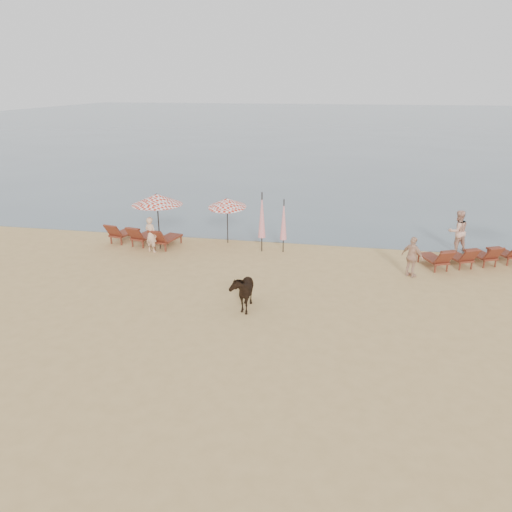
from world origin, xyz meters
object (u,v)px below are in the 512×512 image
Objects in this scene: umbrella_open_left_a at (157,199)px; beachgoer_left at (151,235)px; cow at (242,290)px; beachgoer_right_b at (412,257)px; lounger_cluster_right at (473,255)px; umbrella_closed_right at (284,220)px; lounger_cluster_left at (143,235)px; beachgoer_right_a at (458,231)px; umbrella_closed_left at (262,215)px; umbrella_open_left_b at (227,203)px.

umbrella_open_left_a is 1.59× the size of beachgoer_left.
beachgoer_right_b is (5.45, 3.77, 0.15)m from cow.
cow reaches higher than lounger_cluster_right.
umbrella_closed_right reaches higher than beachgoer_right_b.
lounger_cluster_left is 1.81× the size of beachgoer_right_a.
lounger_cluster_right is 2.30× the size of beachgoer_right_a.
lounger_cluster_left is 11.20m from beachgoer_right_b.
beachgoer_left reaches higher than cow.
umbrella_closed_left is 1.75× the size of cow.
umbrella_closed_left reaches higher than umbrella_open_left_b.
beachgoer_right_a is at bearing 11.40° from umbrella_closed_right.
lounger_cluster_left is 1.97m from umbrella_open_left_a.
beachgoer_right_b reaches higher than beachgoer_left.
umbrella_open_left_a is 1.48m from beachgoer_left.
lounger_cluster_left is 7.82m from cow.
umbrella_closed_left reaches higher than lounger_cluster_left.
umbrella_open_left_b reaches higher than beachgoer_left.
cow is at bearing -94.96° from umbrella_closed_right.
umbrella_closed_right reaches higher than beachgoer_right_a.
umbrella_closed_right is (-7.39, 0.21, 0.97)m from lounger_cluster_right.
umbrella_closed_right is at bearing -30.88° from umbrella_open_left_b.
umbrella_closed_left is at bearing -40.84° from umbrella_open_left_b.
umbrella_open_left_b is 0.83× the size of umbrella_closed_left.
umbrella_closed_left is at bearing 154.85° from lounger_cluster_right.
lounger_cluster_right is at bearing -106.28° from beachgoer_right_b.
umbrella_open_left_b is 2.70m from umbrella_closed_right.
beachgoer_right_a is (7.96, 1.50, -0.66)m from umbrella_closed_left.
umbrella_open_left_a is 1.58× the size of beachgoer_right_b.
cow reaches higher than lounger_cluster_left.
lounger_cluster_left is at bearing -28.64° from beachgoer_left.
umbrella_closed_right is 5.72m from cow.
beachgoer_left is at bearing 130.67° from cow.
cow is 0.95× the size of beachgoer_right_b.
beachgoer_left is (-0.18, -0.46, -1.39)m from umbrella_open_left_a.
cow is at bearing 74.00° from beachgoer_right_b.
cow is (-7.88, -5.43, 0.20)m from lounger_cluster_right.
cow is (5.63, -5.42, 0.16)m from lounger_cluster_left.
umbrella_open_left_a is (0.92, -0.36, 1.70)m from lounger_cluster_left.
lounger_cluster_left is 13.30m from beachgoer_right_a.
cow is (0.40, -5.57, -0.94)m from umbrella_closed_left.
umbrella_closed_right is (5.20, 0.58, -0.76)m from umbrella_open_left_a.
cow is at bearing 155.79° from beachgoer_left.
beachgoer_right_a reaches higher than cow.
umbrella_open_left_b is 3.50m from beachgoer_left.
umbrella_closed_left is 1.67× the size of beachgoer_left.
beachgoer_right_a is (12.26, 2.00, -1.26)m from umbrella_open_left_a.
lounger_cluster_right is at bearing -0.91° from umbrella_closed_left.
umbrella_closed_left is 1.66× the size of beachgoer_right_b.
beachgoer_right_a reaches higher than beachgoer_left.
lounger_cluster_right is 2.68× the size of beachgoer_right_b.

